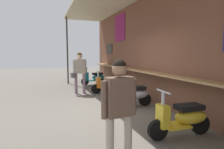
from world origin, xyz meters
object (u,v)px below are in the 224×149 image
object	(u,v)px
scooter_teal	(95,78)
scooter_silver	(133,95)
scooter_yellow	(184,118)
scooter_orange	(109,84)
shopper_browsing	(119,103)
shopper_with_handbag	(79,68)

from	to	relation	value
scooter_teal	scooter_silver	world-z (taller)	same
scooter_teal	scooter_silver	bearing A→B (deg)	88.79
scooter_silver	scooter_yellow	world-z (taller)	same
scooter_orange	scooter_yellow	distance (m)	4.54
scooter_silver	shopper_browsing	xyz separation A→B (m)	(2.79, -1.61, 0.58)
scooter_teal	scooter_orange	xyz separation A→B (m)	(2.26, 0.00, 0.00)
scooter_orange	shopper_browsing	bearing A→B (deg)	72.71
scooter_silver	shopper_with_handbag	size ratio (longest dim) A/B	0.81
scooter_yellow	shopper_with_handbag	size ratio (longest dim) A/B	0.81
shopper_with_handbag	scooter_silver	bearing A→B (deg)	16.47
scooter_orange	scooter_yellow	size ratio (longest dim) A/B	1.00
scooter_teal	scooter_yellow	size ratio (longest dim) A/B	1.00
scooter_teal	shopper_browsing	world-z (taller)	shopper_browsing
scooter_yellow	shopper_browsing	world-z (taller)	shopper_browsing
scooter_orange	scooter_yellow	bearing A→B (deg)	90.38
scooter_teal	scooter_yellow	world-z (taller)	same
scooter_silver	shopper_browsing	size ratio (longest dim) A/B	0.88
scooter_silver	shopper_with_handbag	bearing A→B (deg)	-60.67
shopper_with_handbag	shopper_browsing	xyz separation A→B (m)	(5.35, -0.40, -0.09)
scooter_silver	scooter_yellow	size ratio (longest dim) A/B	1.00
shopper_with_handbag	shopper_browsing	distance (m)	5.36
scooter_silver	shopper_with_handbag	world-z (taller)	shopper_with_handbag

